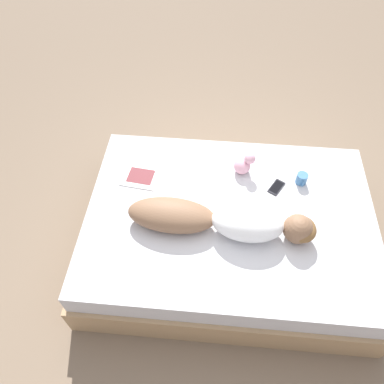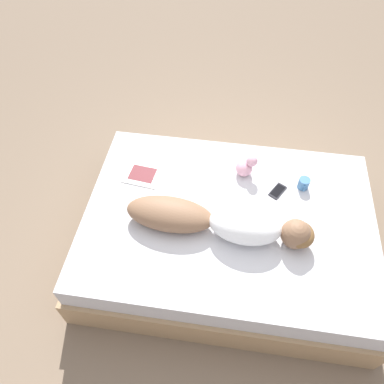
# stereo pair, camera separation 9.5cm
# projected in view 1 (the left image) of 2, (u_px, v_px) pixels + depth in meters

# --- Properties ---
(ground_plane) EXTENTS (12.00, 12.00, 0.00)m
(ground_plane) POSITION_uv_depth(u_px,v_px,m) (226.00, 247.00, 3.05)
(ground_plane) COLOR #7A6651
(bed) EXTENTS (1.52, 2.12, 0.48)m
(bed) POSITION_uv_depth(u_px,v_px,m) (228.00, 232.00, 2.86)
(bed) COLOR tan
(bed) RESTS_ON ground_plane
(person) EXTENTS (0.33, 1.28, 0.22)m
(person) POSITION_uv_depth(u_px,v_px,m) (225.00, 220.00, 2.51)
(person) COLOR brown
(person) RESTS_ON bed
(open_magazine) EXTENTS (0.49, 0.33, 0.01)m
(open_magazine) POSITION_uv_depth(u_px,v_px,m) (145.00, 166.00, 2.95)
(open_magazine) COLOR white
(open_magazine) RESTS_ON bed
(coffee_mug) EXTENTS (0.11, 0.08, 0.09)m
(coffee_mug) POSITION_uv_depth(u_px,v_px,m) (302.00, 179.00, 2.81)
(coffee_mug) COLOR teal
(coffee_mug) RESTS_ON bed
(cell_phone) EXTENTS (0.17, 0.14, 0.01)m
(cell_phone) POSITION_uv_depth(u_px,v_px,m) (276.00, 187.00, 2.81)
(cell_phone) COLOR black
(cell_phone) RESTS_ON bed
(plush_toy) EXTENTS (0.14, 0.15, 0.19)m
(plush_toy) POSITION_uv_depth(u_px,v_px,m) (244.00, 164.00, 2.86)
(plush_toy) COLOR #DB9EB2
(plush_toy) RESTS_ON bed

